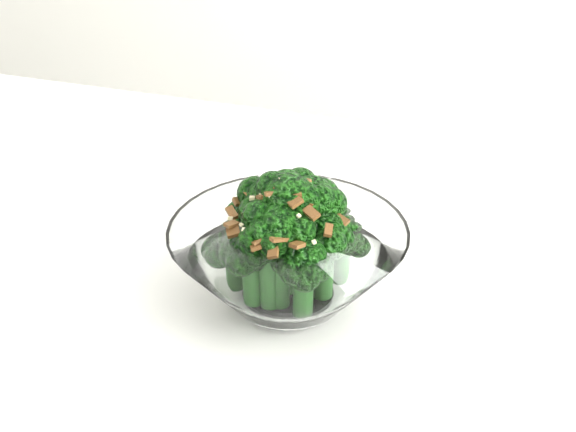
% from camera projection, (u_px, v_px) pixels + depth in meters
% --- Properties ---
extents(table, '(1.24, 0.86, 0.75)m').
position_uv_depth(table, '(120.00, 307.00, 0.64)').
color(table, white).
rests_on(table, ground).
extents(broccoli_dish, '(0.19, 0.19, 0.12)m').
position_uv_depth(broccoli_dish, '(287.00, 254.00, 0.52)').
color(broccoli_dish, white).
rests_on(broccoli_dish, table).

